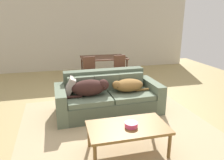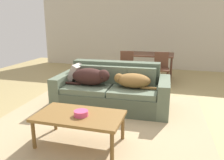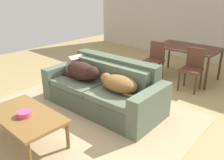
% 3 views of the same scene
% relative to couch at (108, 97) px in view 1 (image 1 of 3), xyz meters
% --- Properties ---
extents(ground_plane, '(10.00, 10.00, 0.00)m').
position_rel_couch_xyz_m(ground_plane, '(0.14, 0.03, -0.33)').
color(ground_plane, tan).
extents(back_partition, '(8.00, 0.12, 2.70)m').
position_rel_couch_xyz_m(back_partition, '(0.14, 4.03, 1.02)').
color(back_partition, beige).
rests_on(back_partition, ground).
extents(area_rug, '(3.58, 3.38, 0.01)m').
position_rel_couch_xyz_m(area_rug, '(0.00, -0.73, -0.32)').
color(area_rug, tan).
rests_on(area_rug, ground).
extents(couch, '(2.20, 1.05, 0.86)m').
position_rel_couch_xyz_m(couch, '(0.00, 0.00, 0.00)').
color(couch, '#4B5745').
rests_on(couch, ground).
extents(dog_on_left_cushion, '(0.86, 0.38, 0.33)m').
position_rel_couch_xyz_m(dog_on_left_cushion, '(-0.38, -0.15, 0.29)').
color(dog_on_left_cushion, '#351D1A').
rests_on(dog_on_left_cushion, couch).
extents(dog_on_right_cushion, '(0.79, 0.41, 0.26)m').
position_rel_couch_xyz_m(dog_on_right_cushion, '(0.41, -0.09, 0.26)').
color(dog_on_right_cushion, olive).
rests_on(dog_on_right_cushion, couch).
extents(throw_pillow_by_left_arm, '(0.29, 0.39, 0.39)m').
position_rel_couch_xyz_m(throw_pillow_by_left_arm, '(-0.79, 0.03, 0.30)').
color(throw_pillow_by_left_arm, '#AC9E94').
rests_on(throw_pillow_by_left_arm, couch).
extents(coffee_table, '(1.17, 0.65, 0.44)m').
position_rel_couch_xyz_m(coffee_table, '(-0.04, -1.49, 0.07)').
color(coffee_table, olive).
rests_on(coffee_table, ground).
extents(bowl_on_coffee_table, '(0.19, 0.19, 0.07)m').
position_rel_couch_xyz_m(bowl_on_coffee_table, '(-0.00, -1.52, 0.15)').
color(bowl_on_coffee_table, '#EA4C7F').
rests_on(bowl_on_coffee_table, coffee_table).
extents(dining_table, '(1.41, 0.87, 0.75)m').
position_rel_couch_xyz_m(dining_table, '(0.40, 2.33, 0.36)').
color(dining_table, '#512F20').
rests_on(dining_table, ground).
extents(dining_chair_near_left, '(0.43, 0.43, 0.86)m').
position_rel_couch_xyz_m(dining_chair_near_left, '(-0.12, 1.79, 0.16)').
color(dining_chair_near_left, '#512F20').
rests_on(dining_chair_near_left, ground).
extents(dining_chair_near_right, '(0.44, 0.44, 0.87)m').
position_rel_couch_xyz_m(dining_chair_near_right, '(0.81, 1.78, 0.17)').
color(dining_chair_near_right, '#512F20').
rests_on(dining_chair_near_right, ground).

